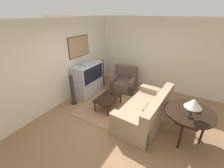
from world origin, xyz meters
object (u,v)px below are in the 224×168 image
object	(u,v)px
coffee_table	(108,98)
console_table	(189,114)
couch	(146,111)
table_lamp	(194,104)
armchair	(124,83)
speaker_tower_left	(72,90)
tv	(88,78)
speaker_tower_right	(103,73)
mantel_clock	(192,105)

from	to	relation	value
coffee_table	console_table	bearing A→B (deg)	-94.27
couch	table_lamp	bearing A→B (deg)	74.24
armchair	speaker_tower_left	world-z (taller)	speaker_tower_left
armchair	speaker_tower_left	bearing A→B (deg)	-129.80
speaker_tower_left	table_lamp	bearing A→B (deg)	-90.35
tv	armchair	size ratio (longest dim) A/B	1.18
table_lamp	speaker_tower_left	world-z (taller)	table_lamp
console_table	speaker_tower_left	bearing A→B (deg)	93.64
coffee_table	speaker_tower_right	size ratio (longest dim) A/B	0.88
mantel_clock	speaker_tower_left	size ratio (longest dim) A/B	0.17
coffee_table	mantel_clock	world-z (taller)	mantel_clock
tv	speaker_tower_left	size ratio (longest dim) A/B	1.17
couch	console_table	xyz separation A→B (m)	(-0.13, -1.04, 0.40)
armchair	console_table	size ratio (longest dim) A/B	0.93
speaker_tower_right	mantel_clock	bearing A→B (deg)	-112.48
speaker_tower_left	speaker_tower_right	size ratio (longest dim) A/B	1.00
coffee_table	console_table	size ratio (longest dim) A/B	0.83
tv	table_lamp	bearing A→B (deg)	-104.64
coffee_table	console_table	distance (m)	2.33
tv	speaker_tower_right	xyz separation A→B (m)	(0.89, -0.05, -0.09)
tv	couch	xyz separation A→B (m)	(-0.54, -2.44, -0.26)
table_lamp	mantel_clock	xyz separation A→B (m)	(0.38, -0.00, -0.27)
armchair	table_lamp	bearing A→B (deg)	-46.13
speaker_tower_left	armchair	bearing A→B (deg)	-30.01
coffee_table	speaker_tower_right	world-z (taller)	speaker_tower_right
tv	speaker_tower_left	world-z (taller)	tv
tv	couch	world-z (taller)	tv
couch	speaker_tower_right	distance (m)	2.80
console_table	table_lamp	xyz separation A→B (m)	(-0.24, -0.02, 0.42)
mantel_clock	speaker_tower_left	world-z (taller)	speaker_tower_left
table_lamp	speaker_tower_right	bearing A→B (deg)	62.38
armchair	table_lamp	world-z (taller)	table_lamp
speaker_tower_left	couch	bearing A→B (deg)	-81.63
tv	speaker_tower_right	distance (m)	0.90
armchair	tv	bearing A→B (deg)	-150.42
coffee_table	tv	bearing A→B (deg)	66.98
coffee_table	couch	bearing A→B (deg)	-91.74
couch	table_lamp	distance (m)	1.40
tv	speaker_tower_right	bearing A→B (deg)	-2.90
couch	mantel_clock	world-z (taller)	mantel_clock
couch	coffee_table	bearing A→B (deg)	-88.14
coffee_table	mantel_clock	bearing A→B (deg)	-90.82
couch	coffee_table	world-z (taller)	couch
tv	armchair	world-z (taller)	tv
coffee_table	table_lamp	size ratio (longest dim) A/B	2.02
couch	mantel_clock	distance (m)	1.20
tv	coffee_table	xyz separation A→B (m)	(-0.50, -1.18, -0.23)
tv	couch	distance (m)	2.51
armchair	console_table	xyz separation A→B (m)	(-1.55, -2.41, 0.43)
console_table	table_lamp	bearing A→B (deg)	-175.40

